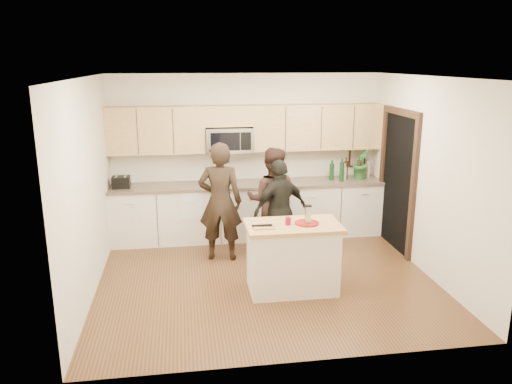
{
  "coord_description": "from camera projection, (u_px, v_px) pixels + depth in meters",
  "views": [
    {
      "loc": [
        -1.07,
        -6.24,
        2.9
      ],
      "look_at": [
        -0.08,
        0.35,
        1.14
      ],
      "focal_mm": 35.0,
      "sensor_mm": 36.0,
      "label": 1
    }
  ],
  "objects": [
    {
      "name": "woman_center",
      "position": [
        272.0,
        200.0,
        7.66
      ],
      "size": [
        0.93,
        0.81,
        1.64
      ],
      "primitive_type": "imported",
      "rotation": [
        0.0,
        0.0,
        2.88
      ],
      "color": "black",
      "rests_on": "ground"
    },
    {
      "name": "upper_cabinetry",
      "position": [
        250.0,
        127.0,
        8.15
      ],
      "size": [
        4.5,
        0.33,
        0.75
      ],
      "color": "tan",
      "rests_on": "ground"
    },
    {
      "name": "box_grater",
      "position": [
        308.0,
        214.0,
        6.24
      ],
      "size": [
        0.08,
        0.07,
        0.24
      ],
      "color": "silver",
      "rests_on": "red_plate"
    },
    {
      "name": "microwave",
      "position": [
        229.0,
        140.0,
        8.12
      ],
      "size": [
        0.76,
        0.41,
        0.4
      ],
      "color": "silver",
      "rests_on": "ground"
    },
    {
      "name": "red_plate",
      "position": [
        307.0,
        223.0,
        6.3
      ],
      "size": [
        0.31,
        0.31,
        0.02
      ],
      "primitive_type": "cylinder",
      "color": "maroon",
      "rests_on": "island"
    },
    {
      "name": "drink_glass",
      "position": [
        288.0,
        221.0,
        6.25
      ],
      "size": [
        0.07,
        0.07,
        0.1
      ],
      "primitive_type": "cylinder",
      "color": "maroon",
      "rests_on": "island"
    },
    {
      "name": "woman_right",
      "position": [
        280.0,
        210.0,
        7.38
      ],
      "size": [
        0.96,
        0.68,
        1.51
      ],
      "primitive_type": "imported",
      "rotation": [
        0.0,
        0.0,
        3.53
      ],
      "color": "black",
      "rests_on": "ground"
    },
    {
      "name": "doorway",
      "position": [
        398.0,
        176.0,
        7.75
      ],
      "size": [
        0.06,
        1.25,
        2.2
      ],
      "color": "black",
      "rests_on": "ground"
    },
    {
      "name": "bottle_cluster",
      "position": [
        350.0,
        169.0,
        8.45
      ],
      "size": [
        0.76,
        0.31,
        0.38
      ],
      "color": "#113317",
      "rests_on": "back_cabinetry"
    },
    {
      "name": "tongs",
      "position": [
        262.0,
        225.0,
        6.15
      ],
      "size": [
        0.26,
        0.03,
        0.02
      ],
      "primitive_type": "cube",
      "rotation": [
        0.0,
        0.0,
        -0.01
      ],
      "color": "black",
      "rests_on": "cutting_board"
    },
    {
      "name": "cutting_board",
      "position": [
        264.0,
        227.0,
        6.14
      ],
      "size": [
        0.27,
        0.17,
        0.02
      ],
      "primitive_type": "cube",
      "rotation": [
        0.0,
        0.0,
        -0.01
      ],
      "color": "tan",
      "rests_on": "island"
    },
    {
      "name": "island",
      "position": [
        292.0,
        257.0,
        6.4
      ],
      "size": [
        1.2,
        0.71,
        0.9
      ],
      "rotation": [
        0.0,
        0.0,
        -0.01
      ],
      "color": "silver",
      "rests_on": "ground"
    },
    {
      "name": "orchid",
      "position": [
        361.0,
        163.0,
        8.47
      ],
      "size": [
        0.38,
        0.39,
        0.55
      ],
      "primitive_type": "imported",
      "rotation": [
        0.0,
        0.0,
        0.9
      ],
      "color": "#2F7632",
      "rests_on": "back_cabinetry"
    },
    {
      "name": "framed_picture",
      "position": [
        357.0,
        156.0,
        8.71
      ],
      "size": [
        0.3,
        0.03,
        0.38
      ],
      "color": "black",
      "rests_on": "ground"
    },
    {
      "name": "dish_towel",
      "position": [
        192.0,
        196.0,
        7.96
      ],
      "size": [
        0.34,
        0.6,
        0.48
      ],
      "color": "white",
      "rests_on": "ground"
    },
    {
      "name": "floor",
      "position": [
        266.0,
        278.0,
        6.86
      ],
      "size": [
        4.5,
        4.5,
        0.0
      ],
      "primitive_type": "plane",
      "color": "brown",
      "rests_on": "ground"
    },
    {
      "name": "toaster",
      "position": [
        121.0,
        182.0,
        7.9
      ],
      "size": [
        0.28,
        0.23,
        0.19
      ],
      "color": "black",
      "rests_on": "back_cabinetry"
    },
    {
      "name": "woman_left",
      "position": [
        220.0,
        202.0,
        7.33
      ],
      "size": [
        0.72,
        0.54,
        1.77
      ],
      "primitive_type": "imported",
      "rotation": [
        0.0,
        0.0,
        2.95
      ],
      "color": "black",
      "rests_on": "ground"
    },
    {
      "name": "knife",
      "position": [
        267.0,
        227.0,
        6.12
      ],
      "size": [
        0.21,
        0.02,
        0.01
      ],
      "primitive_type": "cube",
      "rotation": [
        0.0,
        0.0,
        -0.01
      ],
      "color": "silver",
      "rests_on": "cutting_board"
    },
    {
      "name": "back_cabinetry",
      "position": [
        249.0,
        210.0,
        8.36
      ],
      "size": [
        4.5,
        0.66,
        0.94
      ],
      "color": "silver",
      "rests_on": "ground"
    },
    {
      "name": "room_shell",
      "position": [
        266.0,
        154.0,
        6.42
      ],
      "size": [
        4.52,
        4.02,
        2.71
      ],
      "color": "beige",
      "rests_on": "ground"
    }
  ]
}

